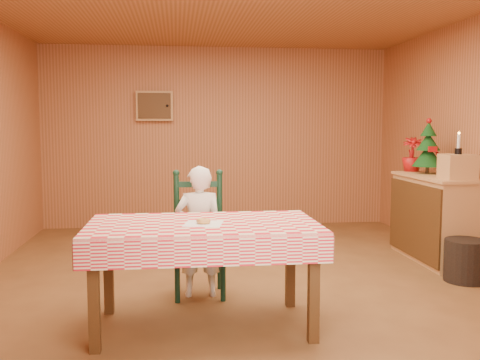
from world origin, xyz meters
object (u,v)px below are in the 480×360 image
object	(u,v)px
dining_table	(203,234)
ladder_chair	(199,237)
shelf_unit	(436,218)
crate	(458,167)
seated_child	(199,231)
christmas_tree	(428,149)
storage_bin	(466,261)

from	to	relation	value
dining_table	ladder_chair	distance (m)	0.81
shelf_unit	crate	size ratio (longest dim) A/B	4.13
crate	dining_table	bearing A→B (deg)	-154.18
ladder_chair	seated_child	distance (m)	0.08
seated_child	christmas_tree	size ratio (longest dim) A/B	1.81
seated_child	shelf_unit	xyz separation A→B (m)	(2.61, 0.94, -0.10)
dining_table	seated_child	bearing A→B (deg)	90.00
crate	christmas_tree	size ratio (longest dim) A/B	0.48
dining_table	crate	bearing A→B (deg)	25.82
dining_table	christmas_tree	distance (m)	3.28
shelf_unit	crate	bearing A→B (deg)	-88.77
dining_table	storage_bin	size ratio (longest dim) A/B	4.16
seated_child	christmas_tree	distance (m)	2.94
dining_table	ladder_chair	world-z (taller)	ladder_chair
christmas_tree	crate	bearing A→B (deg)	-90.00
dining_table	shelf_unit	distance (m)	3.10
christmas_tree	shelf_unit	bearing A→B (deg)	-91.98
dining_table	storage_bin	world-z (taller)	dining_table
dining_table	seated_child	xyz separation A→B (m)	(0.00, 0.73, -0.13)
ladder_chair	seated_child	bearing A→B (deg)	-90.00
shelf_unit	crate	xyz separation A→B (m)	(0.01, -0.40, 0.59)
christmas_tree	storage_bin	size ratio (longest dim) A/B	1.56
ladder_chair	storage_bin	bearing A→B (deg)	1.63
ladder_chair	christmas_tree	bearing A→B (deg)	23.34
crate	storage_bin	size ratio (longest dim) A/B	0.75
christmas_tree	storage_bin	world-z (taller)	christmas_tree
storage_bin	dining_table	bearing A→B (deg)	-161.13
ladder_chair	seated_child	xyz separation A→B (m)	(0.00, -0.06, 0.06)
seated_child	storage_bin	xyz separation A→B (m)	(2.51, 0.13, -0.36)
dining_table	shelf_unit	xyz separation A→B (m)	(2.61, 1.67, -0.22)
dining_table	christmas_tree	world-z (taller)	christmas_tree
dining_table	storage_bin	distance (m)	2.70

